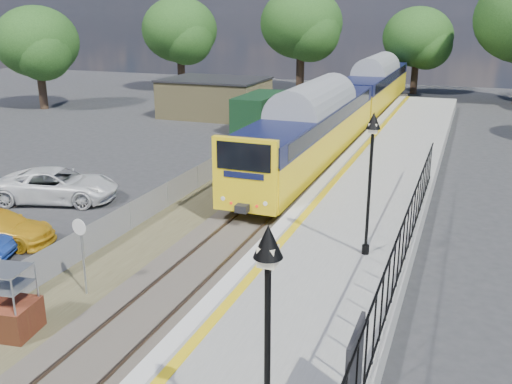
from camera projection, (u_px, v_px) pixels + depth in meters
The scene contains 14 objects.
ground at pixel (123, 342), 15.14m from camera, with size 120.00×120.00×0.00m, color #2D2D30.
track_bed at pixel (243, 218), 23.89m from camera, with size 5.90×80.00×0.29m.
platform at pixel (344, 240), 20.71m from camera, with size 5.00×70.00×0.90m, color gray.
platform_edge at pixel (290, 221), 21.27m from camera, with size 0.90×70.00×0.01m.
victorian_lamp_south at pixel (268, 301), 8.42m from camera, with size 0.44×0.44×4.60m.
victorian_lamp_north at pixel (372, 151), 17.39m from camera, with size 0.44×0.44×4.60m.
palisade_fence at pixel (389, 283), 14.36m from camera, with size 0.12×26.00×2.00m.
wire_fence at pixel (188, 183), 27.07m from camera, with size 0.06×52.00×1.20m.
outbuilding at pixel (223, 100), 46.18m from camera, with size 10.80×10.10×3.12m.
tree_line at pixel (400, 32), 50.09m from camera, with size 56.80×43.80×11.88m.
train at pixel (352, 101), 40.40m from camera, with size 2.82×40.83×3.51m.
brick_plinth at pixel (10, 303), 15.20m from camera, with size 1.38×1.38×1.97m.
speed_sign at pixel (81, 245), 17.09m from camera, with size 0.51×0.12×2.53m.
car_white at pixel (57, 185), 26.13m from camera, with size 2.53×5.49×1.53m, color white.
Camera 1 is at (8.01, -11.11, 8.38)m, focal length 40.00 mm.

